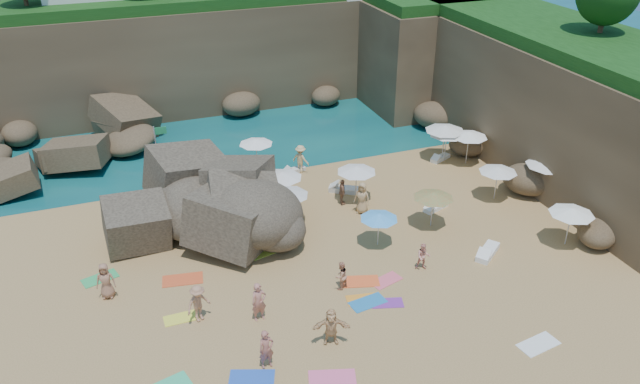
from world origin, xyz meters
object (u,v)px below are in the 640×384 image
object	(u,v)px
lounger_0	(248,192)
person_stand_3	(342,192)
person_stand_0	(259,302)
person_stand_4	(362,198)
person_stand_5	(231,195)
person_stand_1	(341,276)
parasol_2	(445,128)
parasol_1	(256,141)
parasol_0	(287,192)
person_stand_2	(301,159)
rock_outcrop	(198,227)
flag_pole	(159,148)

from	to	relation	value
lounger_0	person_stand_3	xyz separation A→B (m)	(4.85, -3.16, 0.66)
person_stand_0	person_stand_3	bearing A→B (deg)	41.17
person_stand_4	person_stand_5	distance (m)	7.51
person_stand_1	person_stand_5	size ratio (longest dim) A/B	0.86
parasol_2	person_stand_0	xyz separation A→B (m)	(-15.91, -11.58, -1.34)
parasol_1	parasol_0	bearing A→B (deg)	-92.16
parasol_1	person_stand_3	world-z (taller)	parasol_1
person_stand_2	rock_outcrop	bearing A→B (deg)	83.25
person_stand_1	person_stand_3	world-z (taller)	person_stand_3
person_stand_5	lounger_0	bearing A→B (deg)	54.31
person_stand_0	rock_outcrop	bearing A→B (deg)	89.92
person_stand_2	person_stand_1	bearing A→B (deg)	132.01
lounger_0	person_stand_1	size ratio (longest dim) A/B	1.13
parasol_0	parasol_2	xyz separation A→B (m)	(12.29, 4.42, 0.25)
rock_outcrop	person_stand_3	size ratio (longest dim) A/B	5.47
person_stand_4	person_stand_3	bearing A→B (deg)	162.74
person_stand_1	person_stand_2	size ratio (longest dim) A/B	0.79
rock_outcrop	parasol_0	distance (m)	5.35
parasol_2	person_stand_4	world-z (taller)	parasol_2
flag_pole	person_stand_3	size ratio (longest dim) A/B	2.47
person_stand_4	parasol_2	bearing A→B (deg)	75.49
parasol_1	lounger_0	world-z (taller)	parasol_1
rock_outcrop	person_stand_1	size ratio (longest dim) A/B	5.98
flag_pole	parasol_2	size ratio (longest dim) A/B	1.49
parasol_1	person_stand_5	world-z (taller)	parasol_1
parasol_1	parasol_2	distance (m)	12.39
person_stand_1	person_stand_0	bearing A→B (deg)	-11.84
person_stand_0	lounger_0	bearing A→B (deg)	70.53
person_stand_1	person_stand_5	bearing A→B (deg)	-94.30
flag_pole	lounger_0	xyz separation A→B (m)	(4.62, -2.96, -2.37)
person_stand_4	person_stand_5	xyz separation A→B (m)	(-6.86, 3.08, -0.11)
parasol_0	parasol_2	distance (m)	13.06
parasol_2	person_stand_2	world-z (taller)	parasol_2
parasol_1	person_stand_2	world-z (taller)	parasol_1
flag_pole	parasol_0	distance (m)	9.28
rock_outcrop	person_stand_4	size ratio (longest dim) A/B	4.57
parasol_2	lounger_0	world-z (taller)	parasol_2
parasol_0	parasol_1	world-z (taller)	parasol_0
parasol_1	person_stand_1	size ratio (longest dim) A/B	1.51
person_stand_3	person_stand_4	xyz separation A→B (m)	(0.68, -1.30, 0.16)
person_stand_3	person_stand_5	bearing A→B (deg)	86.02
flag_pole	person_stand_1	distance (m)	15.11
parasol_1	person_stand_0	xyz separation A→B (m)	(-3.90, -14.60, -0.97)
parasol_0	parasol_1	distance (m)	7.44
parasol_1	person_stand_4	distance (m)	8.70
parasol_1	person_stand_3	bearing A→B (deg)	-61.82
person_stand_0	person_stand_3	xyz separation A→B (m)	(7.29, 8.27, -0.14)
parasol_1	person_stand_0	world-z (taller)	parasol_1
person_stand_2	parasol_0	bearing A→B (deg)	117.23
parasol_0	person_stand_4	distance (m)	4.49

